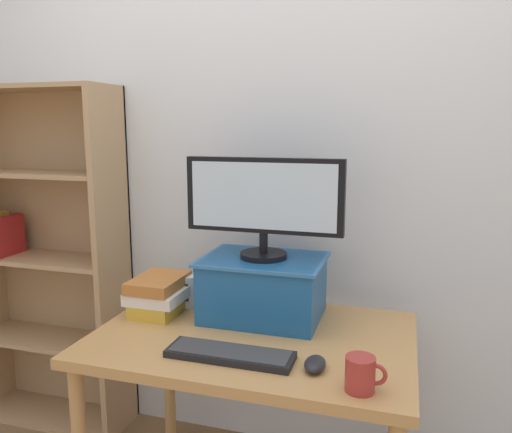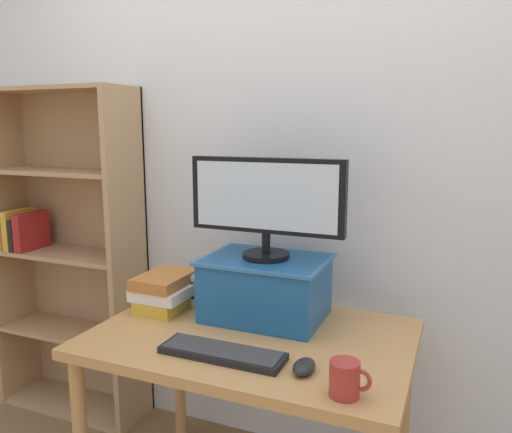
% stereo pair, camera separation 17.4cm
% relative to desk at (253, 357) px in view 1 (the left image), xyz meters
% --- Properties ---
extents(back_wall, '(7.00, 0.08, 2.60)m').
position_rel_desk_xyz_m(back_wall, '(0.00, 0.53, 0.65)').
color(back_wall, silver).
rests_on(back_wall, ground_plane).
extents(desk, '(1.10, 0.74, 0.74)m').
position_rel_desk_xyz_m(desk, '(0.00, 0.00, 0.00)').
color(desk, '#B7844C').
rests_on(desk, ground_plane).
extents(bookshelf_unit, '(0.79, 0.28, 1.64)m').
position_rel_desk_xyz_m(bookshelf_unit, '(-1.18, 0.38, 0.18)').
color(bookshelf_unit, tan).
rests_on(bookshelf_unit, ground_plane).
extents(riser_box, '(0.46, 0.34, 0.23)m').
position_rel_desk_xyz_m(riser_box, '(-0.01, 0.16, 0.21)').
color(riser_box, '#195189').
rests_on(riser_box, desk).
extents(computer_monitor, '(0.59, 0.18, 0.37)m').
position_rel_desk_xyz_m(computer_monitor, '(-0.01, 0.16, 0.54)').
color(computer_monitor, black).
rests_on(computer_monitor, riser_box).
extents(keyboard, '(0.41, 0.12, 0.02)m').
position_rel_desk_xyz_m(keyboard, '(-0.01, -0.20, 0.10)').
color(keyboard, black).
rests_on(keyboard, desk).
extents(computer_mouse, '(0.06, 0.10, 0.04)m').
position_rel_desk_xyz_m(computer_mouse, '(0.26, -0.20, 0.11)').
color(computer_mouse, black).
rests_on(computer_mouse, desk).
extents(book_stack, '(0.20, 0.25, 0.14)m').
position_rel_desk_xyz_m(book_stack, '(-0.41, 0.10, 0.16)').
color(book_stack, gold).
rests_on(book_stack, desk).
extents(coffee_mug, '(0.11, 0.08, 0.10)m').
position_rel_desk_xyz_m(coffee_mug, '(0.40, -0.28, 0.14)').
color(coffee_mug, '#9E2D28').
rests_on(coffee_mug, desk).
extents(desk_speaker, '(0.09, 0.09, 0.13)m').
position_rel_desk_xyz_m(desk_speaker, '(-0.34, 0.19, 0.15)').
color(desk_speaker, silver).
rests_on(desk_speaker, desk).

